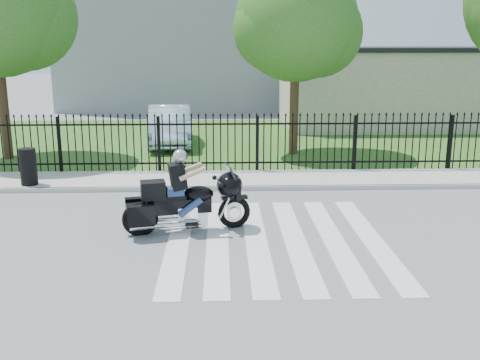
{
  "coord_description": "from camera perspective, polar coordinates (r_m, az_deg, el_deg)",
  "views": [
    {
      "loc": [
        -1.12,
        -10.9,
        4.02
      ],
      "look_at": [
        -0.7,
        1.19,
        1.0
      ],
      "focal_mm": 42.0,
      "sensor_mm": 36.0,
      "label": 1
    }
  ],
  "objects": [
    {
      "name": "grass_strip",
      "position": [
        23.27,
        0.79,
        4.1
      ],
      "size": [
        40.0,
        12.0,
        0.02
      ],
      "primitive_type": "cube",
      "color": "#27531C",
      "rests_on": "ground"
    },
    {
      "name": "parked_car",
      "position": [
        22.21,
        -7.14,
        5.53
      ],
      "size": [
        2.02,
        4.74,
        1.52
      ],
      "primitive_type": "imported",
      "rotation": [
        0.0,
        0.0,
        0.09
      ],
      "color": "silver",
      "rests_on": "grass_strip"
    },
    {
      "name": "building_tall",
      "position": [
        37.0,
        -5.13,
        17.04
      ],
      "size": [
        15.0,
        10.0,
        12.0
      ],
      "primitive_type": "cube",
      "color": "gray",
      "rests_on": "ground"
    },
    {
      "name": "litter_bin",
      "position": [
        16.54,
        -20.71,
        1.27
      ],
      "size": [
        0.49,
        0.49,
        1.02
      ],
      "primitive_type": "cylinder",
      "rotation": [
        0.0,
        0.0,
        -0.09
      ],
      "color": "black",
      "rests_on": "sidewalk"
    },
    {
      "name": "building_low",
      "position": [
        28.19,
        14.93,
        8.94
      ],
      "size": [
        10.0,
        6.0,
        3.5
      ],
      "primitive_type": "cube",
      "color": "beige",
      "rests_on": "ground"
    },
    {
      "name": "iron_fence",
      "position": [
        17.22,
        1.76,
        3.59
      ],
      "size": [
        26.0,
        0.04,
        1.8
      ],
      "color": "black",
      "rests_on": "ground"
    },
    {
      "name": "crosswalk",
      "position": [
        11.67,
        3.64,
        -6.13
      ],
      "size": [
        5.0,
        5.5,
        0.01
      ],
      "primitive_type": null,
      "color": "silver",
      "rests_on": "ground"
    },
    {
      "name": "curb",
      "position": [
        15.46,
        2.22,
        -0.83
      ],
      "size": [
        40.0,
        0.12,
        0.12
      ],
      "primitive_type": "cube",
      "color": "#ADAAA3",
      "rests_on": "ground"
    },
    {
      "name": "tree_mid",
      "position": [
        20.08,
        5.71,
        15.8
      ],
      "size": [
        4.2,
        4.2,
        6.78
      ],
      "color": "#382316",
      "rests_on": "ground"
    },
    {
      "name": "sidewalk",
      "position": [
        16.42,
        1.97,
        0.06
      ],
      "size": [
        40.0,
        2.0,
        0.12
      ],
      "primitive_type": "cube",
      "color": "#ADAAA3",
      "rests_on": "ground"
    },
    {
      "name": "ground",
      "position": [
        11.67,
        3.64,
        -6.16
      ],
      "size": [
        120.0,
        120.0,
        0.0
      ],
      "primitive_type": "plane",
      "color": "slate",
      "rests_on": "ground"
    },
    {
      "name": "motorcycle_rider",
      "position": [
        12.04,
        -5.74,
        -1.79
      ],
      "size": [
        2.76,
        1.29,
        1.85
      ],
      "rotation": [
        0.0,
        0.0,
        0.21
      ],
      "color": "black",
      "rests_on": "ground"
    },
    {
      "name": "building_low_roof",
      "position": [
        28.1,
        15.18,
        12.7
      ],
      "size": [
        10.2,
        6.2,
        0.2
      ],
      "primitive_type": "cube",
      "color": "black",
      "rests_on": "building_low"
    }
  ]
}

